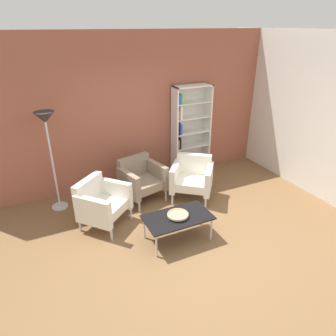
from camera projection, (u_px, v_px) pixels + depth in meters
name	position (u px, v px, depth m)	size (l,w,h in m)	color
ground_plane	(196.00, 248.00, 4.50)	(8.32, 8.32, 0.00)	brown
brick_back_panel	(135.00, 111.00, 5.89)	(6.40, 0.12, 2.90)	#9E5642
plaster_right_partition	(321.00, 118.00, 5.48)	(0.12, 5.20, 2.90)	silver
bookshelf_tall	(188.00, 132.00, 6.35)	(0.80, 0.30, 1.90)	silver
coffee_table_low	(178.00, 218.00, 4.54)	(1.00, 0.56, 0.40)	black
decorative_bowl	(178.00, 215.00, 4.51)	(0.32, 0.32, 0.05)	tan
armchair_spare_guest	(141.00, 178.00, 5.61)	(0.85, 0.81, 0.78)	gray
armchair_near_window	(192.00, 177.00, 5.66)	(0.95, 0.94, 0.78)	white
armchair_corner_red	(101.00, 202.00, 4.86)	(0.95, 0.95, 0.78)	white
floor_lamp_torchiere	(47.00, 130.00, 4.89)	(0.32, 0.32, 1.74)	silver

